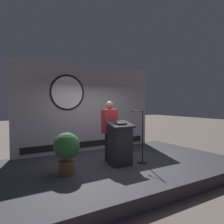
{
  "coord_description": "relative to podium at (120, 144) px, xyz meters",
  "views": [
    {
      "loc": [
        -3.22,
        -4.87,
        1.93
      ],
      "look_at": [
        -0.09,
        0.19,
        1.66
      ],
      "focal_mm": 35.3,
      "sensor_mm": 36.0,
      "label": 1
    }
  ],
  "objects": [
    {
      "name": "microphone_stand",
      "position": [
        0.62,
        -0.09,
        -0.05
      ],
      "size": [
        0.24,
        0.6,
        1.43
      ],
      "color": "black",
      "rests_on": "stage_platform"
    },
    {
      "name": "speaker_person",
      "position": [
        -0.03,
        0.48,
        0.29
      ],
      "size": [
        0.4,
        0.26,
        1.65
      ],
      "color": "black",
      "rests_on": "stage_platform"
    },
    {
      "name": "podium",
      "position": [
        0.0,
        0.0,
        0.0
      ],
      "size": [
        0.64,
        0.5,
        1.14
      ],
      "color": "#26262B",
      "rests_on": "stage_platform"
    },
    {
      "name": "potted_plant",
      "position": [
        -1.42,
        0.05,
        0.02
      ],
      "size": [
        0.6,
        0.6,
        0.95
      ],
      "color": "brown",
      "rests_on": "stage_platform"
    },
    {
      "name": "stage_platform",
      "position": [
        0.09,
        0.21,
        -0.71
      ],
      "size": [
        6.4,
        4.0,
        0.3
      ],
      "primitive_type": "cube",
      "color": "#333338",
      "rests_on": "ground"
    },
    {
      "name": "banner_display",
      "position": [
        0.07,
        2.05,
        0.87
      ],
      "size": [
        4.89,
        0.12,
        2.84
      ],
      "color": "#9E9EA3",
      "rests_on": "stage_platform"
    },
    {
      "name": "ground_plane",
      "position": [
        0.09,
        0.21,
        -0.86
      ],
      "size": [
        40.0,
        40.0,
        0.0
      ],
      "primitive_type": "plane",
      "color": "#6B6056"
    }
  ]
}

